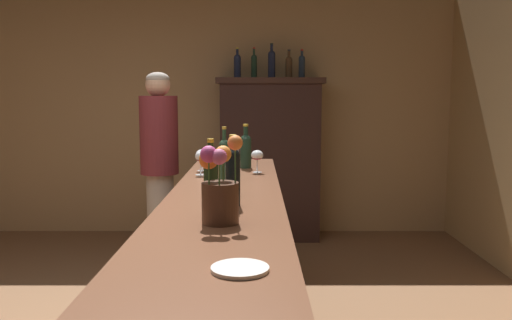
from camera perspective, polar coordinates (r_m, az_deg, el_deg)
The scene contains 20 objects.
wall_back at distance 5.93m, azimuth -7.86°, elevation 4.91°, with size 6.00×0.12×2.61m, color tan.
bar_counter at distance 2.85m, azimuth -3.18°, elevation -13.73°, with size 0.59×3.17×1.00m.
display_cabinet at distance 5.58m, azimuth 1.68°, elevation 0.44°, with size 1.10×0.48×1.69m.
wine_bottle_rose at distance 2.28m, azimuth -4.68°, elevation -2.38°, with size 0.06×0.06×0.33m.
wine_bottle_merlot at distance 2.72m, azimuth -2.42°, elevation -1.02°, with size 0.07×0.07×0.30m.
wine_bottle_pinot at distance 2.45m, azimuth -2.31°, elevation -1.46°, with size 0.07×0.07×0.33m.
wine_bottle_syrah at distance 3.73m, azimuth -0.94°, elevation 1.19°, with size 0.08×0.08×0.31m.
wine_bottle_chardonnay at distance 3.22m, azimuth -3.24°, elevation 0.32°, with size 0.06×0.06×0.32m.
wine_glass_front at distance 3.41m, azimuth -5.80°, elevation 0.22°, with size 0.07×0.07×0.15m.
wine_glass_mid at distance 3.60m, azimuth -5.62°, elevation 0.56°, with size 0.08×0.08×0.15m.
wine_glass_rear at distance 3.84m, azimuth -2.14°, elevation 0.79°, with size 0.07×0.07×0.14m.
wine_glass_spare at distance 3.50m, azimuth 0.30°, elevation 0.41°, with size 0.08×0.08×0.15m.
flower_arrangement at distance 2.12m, azimuth -3.79°, elevation -3.05°, with size 0.18×0.19×0.35m.
cheese_plate at distance 1.58m, azimuth -1.56°, elevation -11.57°, with size 0.17×0.17×0.01m, color white.
display_bottle_left at distance 5.55m, azimuth -1.83°, elevation 10.16°, with size 0.07×0.07×0.31m.
display_bottle_midleft at distance 5.55m, azimuth -0.04°, elevation 10.16°, with size 0.06×0.06×0.31m.
display_bottle_center at distance 5.55m, azimuth 1.86°, elevation 10.39°, with size 0.08×0.08×0.35m.
display_bottle_midright at distance 5.56m, azimuth 3.72°, elevation 10.05°, with size 0.07×0.07×0.29m.
display_bottle_right at distance 5.57m, azimuth 5.11°, elevation 10.08°, with size 0.07×0.07×0.29m.
patron_near_entrance at distance 4.47m, azimuth -10.12°, elevation -0.35°, with size 0.31×0.31×1.70m.
Camera 1 is at (0.83, -2.67, 1.51)m, focal length 37.34 mm.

